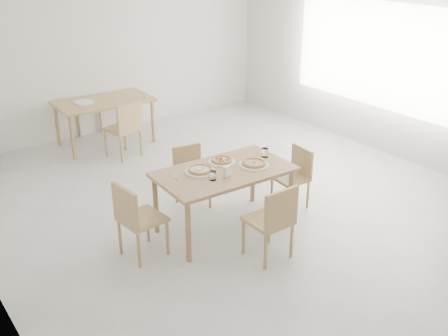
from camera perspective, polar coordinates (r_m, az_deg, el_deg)
room at (r=8.57m, az=16.15°, el=11.79°), size 7.28×7.00×7.00m
main_table at (r=5.95m, az=-0.00°, el=-0.94°), size 1.57×0.93×0.75m
chair_south at (r=5.47m, az=5.40°, el=-5.44°), size 0.43×0.43×0.86m
chair_north at (r=6.64m, az=-3.71°, el=-0.38°), size 0.43×0.43×0.77m
chair_west at (r=5.56m, az=-9.62°, el=-5.17°), size 0.47×0.47×0.86m
chair_east at (r=6.64m, az=7.75°, el=-0.53°), size 0.41×0.41×0.77m
plate_margherita at (r=6.04m, az=3.27°, el=0.34°), size 0.34×0.34×0.02m
plate_mushroom at (r=5.87m, az=-2.60°, el=-0.38°), size 0.34×0.34×0.02m
plate_pepperoni at (r=6.11m, az=-0.25°, el=0.69°), size 0.31×0.31×0.02m
pizza_margherita at (r=6.03m, az=3.28°, el=0.53°), size 0.31×0.31×0.03m
pizza_mushroom at (r=5.86m, az=-2.60°, el=-0.18°), size 0.35×0.35×0.03m
pizza_pepperoni at (r=6.10m, az=-0.25°, el=0.89°), size 0.31×0.31×0.03m
tumbler_a at (r=6.27m, az=4.47°, el=1.68°), size 0.08×0.08×0.11m
tumbler_b at (r=5.66m, az=-1.23°, el=-0.83°), size 0.08×0.08×0.10m
napkin_holder at (r=5.73m, az=0.36°, el=-0.40°), size 0.12×0.08×0.13m
fork_a at (r=5.76m, az=-5.56°, el=-1.03°), size 0.03×0.19×0.01m
fork_b at (r=5.76m, az=-5.37°, el=-1.01°), size 0.06×0.18×0.01m
second_table at (r=8.74m, az=-12.94°, el=6.70°), size 1.54×0.92×0.75m
chair_back_s at (r=8.14m, az=-10.68°, el=4.52°), size 0.53×0.53×0.90m
chair_back_n at (r=9.53m, az=-15.12°, el=7.04°), size 0.49×0.49×0.91m
plate_empty at (r=8.66m, az=-15.06°, el=6.94°), size 0.31×0.31×0.02m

